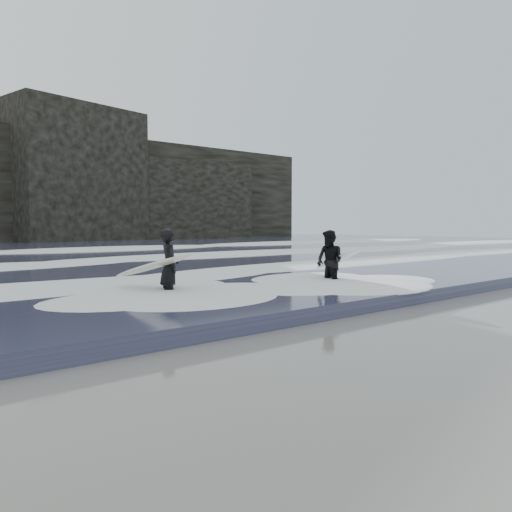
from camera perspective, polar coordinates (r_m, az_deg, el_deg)
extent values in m
cube|color=#343552|center=(32.95, -26.18, 0.46)|extent=(90.00, 52.00, 0.30)
ellipsoid|color=white|center=(14.31, -7.07, -1.81)|extent=(60.00, 3.20, 0.20)
ellipsoid|color=white|center=(20.54, -17.66, -0.26)|extent=(60.00, 4.00, 0.24)
ellipsoid|color=white|center=(29.07, -24.35, 0.73)|extent=(60.00, 4.80, 0.30)
imported|color=black|center=(11.05, -9.87, -1.22)|extent=(0.56, 0.70, 1.65)
ellipsoid|color=silver|center=(10.90, -11.82, -1.13)|extent=(1.20, 2.33, 0.69)
imported|color=black|center=(12.94, 8.42, -0.61)|extent=(0.66, 0.82, 1.60)
ellipsoid|color=silver|center=(13.25, 9.63, -0.27)|extent=(0.73, 1.92, 0.76)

